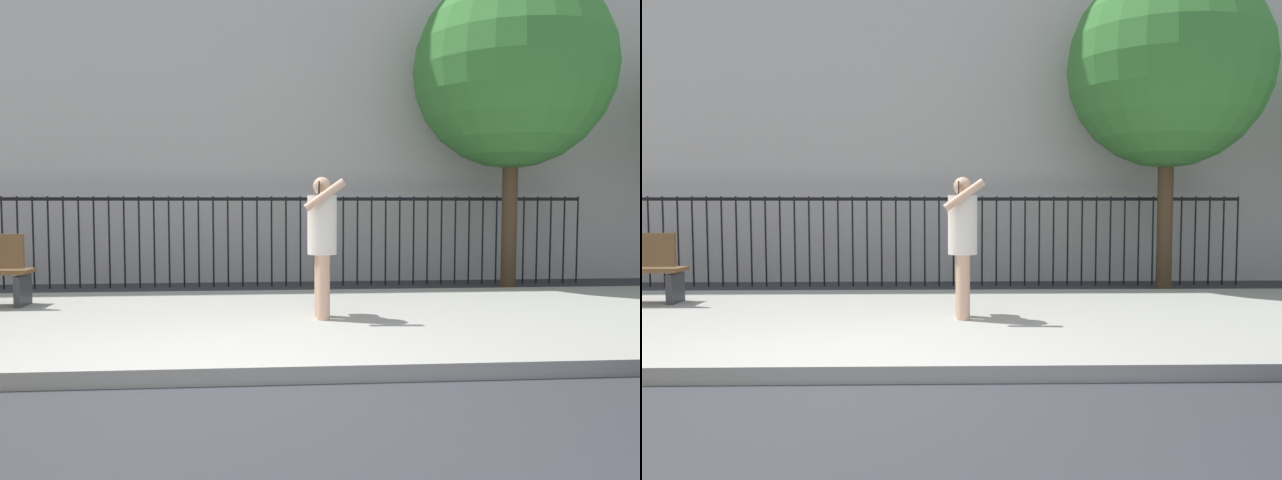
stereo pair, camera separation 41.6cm
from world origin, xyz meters
The scene contains 5 objects.
ground_plane centered at (0.00, 0.00, 0.00)m, with size 60.00×60.00×0.00m, color #333338.
sidewalk centered at (0.00, 2.20, 0.07)m, with size 28.00×4.40×0.15m, color #9E9B93.
iron_fence centered at (0.00, 5.90, 1.02)m, with size 12.03×0.04×1.60m.
pedestrian_on_phone centered at (0.96, 2.13, 1.10)m, with size 0.48×0.67×1.64m.
street_tree_mid centered at (4.46, 5.28, 3.73)m, with size 3.34×3.34×5.41m.
Camera 1 is at (0.38, -4.99, 1.52)m, focal length 34.53 mm.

